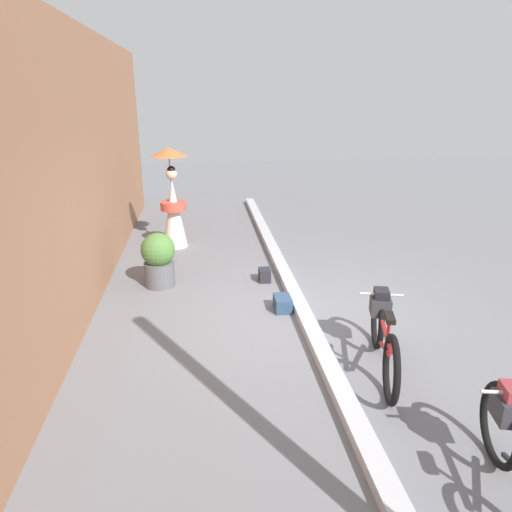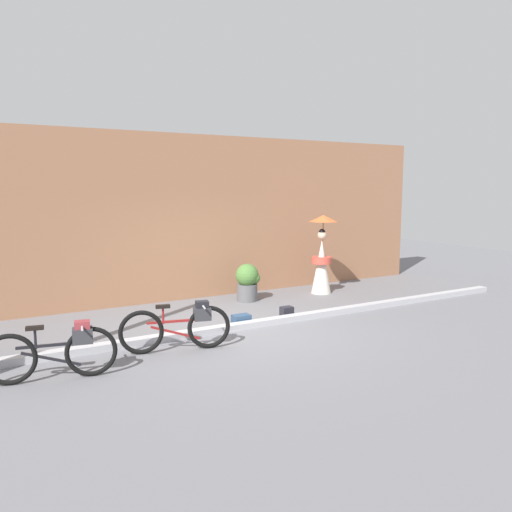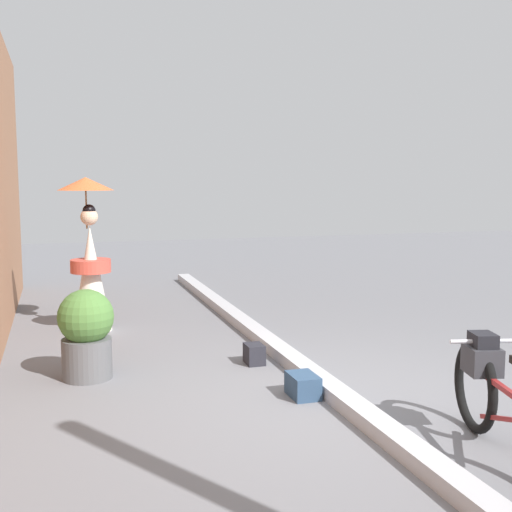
{
  "view_description": "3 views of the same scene",
  "coord_description": "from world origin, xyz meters",
  "px_view_note": "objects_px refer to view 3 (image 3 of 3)",
  "views": [
    {
      "loc": [
        -5.54,
        1.3,
        2.88
      ],
      "look_at": [
        0.02,
        0.64,
        0.91
      ],
      "focal_mm": 33.01,
      "sensor_mm": 36.0,
      "label": 1
    },
    {
      "loc": [
        -4.04,
        -7.87,
        2.55
      ],
      "look_at": [
        0.58,
        0.17,
        1.3
      ],
      "focal_mm": 35.5,
      "sensor_mm": 36.0,
      "label": 2
    },
    {
      "loc": [
        -4.69,
        2.22,
        1.87
      ],
      "look_at": [
        0.42,
        0.62,
        1.23
      ],
      "focal_mm": 44.98,
      "sensor_mm": 36.0,
      "label": 3
    }
  ],
  "objects_px": {
    "person_with_parasol": "(90,259)",
    "potted_plant_by_door": "(87,331)",
    "backpack_spare": "(304,385)",
    "backpack_on_pavement": "(255,354)",
    "bicycle_near_officer": "(502,399)"
  },
  "relations": [
    {
      "from": "backpack_on_pavement",
      "to": "backpack_spare",
      "type": "bearing_deg",
      "value": -174.37
    },
    {
      "from": "potted_plant_by_door",
      "to": "bicycle_near_officer",
      "type": "bearing_deg",
      "value": -135.59
    },
    {
      "from": "person_with_parasol",
      "to": "bicycle_near_officer",
      "type": "bearing_deg",
      "value": -152.09
    },
    {
      "from": "potted_plant_by_door",
      "to": "backpack_spare",
      "type": "distance_m",
      "value": 2.1
    },
    {
      "from": "bicycle_near_officer",
      "to": "potted_plant_by_door",
      "type": "distance_m",
      "value": 3.69
    },
    {
      "from": "potted_plant_by_door",
      "to": "backpack_spare",
      "type": "relative_size",
      "value": 2.59
    },
    {
      "from": "bicycle_near_officer",
      "to": "backpack_spare",
      "type": "xyz_separation_m",
      "value": [
        1.53,
        0.83,
        -0.3
      ]
    },
    {
      "from": "backpack_on_pavement",
      "to": "bicycle_near_officer",
      "type": "bearing_deg",
      "value": -160.33
    },
    {
      "from": "bicycle_near_officer",
      "to": "person_with_parasol",
      "type": "xyz_separation_m",
      "value": [
        4.61,
        2.44,
        0.49
      ]
    },
    {
      "from": "backpack_spare",
      "to": "backpack_on_pavement",
      "type": "bearing_deg",
      "value": 5.63
    },
    {
      "from": "bicycle_near_officer",
      "to": "person_with_parasol",
      "type": "height_order",
      "value": "person_with_parasol"
    },
    {
      "from": "person_with_parasol",
      "to": "potted_plant_by_door",
      "type": "distance_m",
      "value": 2.03
    },
    {
      "from": "bicycle_near_officer",
      "to": "backpack_on_pavement",
      "type": "distance_m",
      "value": 2.79
    },
    {
      "from": "person_with_parasol",
      "to": "backpack_spare",
      "type": "height_order",
      "value": "person_with_parasol"
    },
    {
      "from": "person_with_parasol",
      "to": "backpack_on_pavement",
      "type": "xyz_separation_m",
      "value": [
        -2.0,
        -1.51,
        -0.79
      ]
    }
  ]
}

